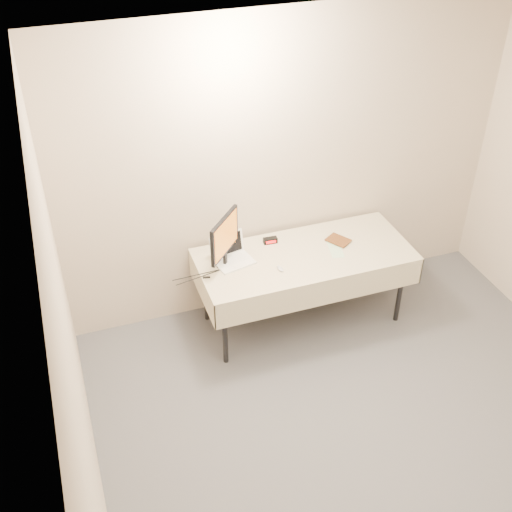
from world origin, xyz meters
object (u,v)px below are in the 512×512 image
object	(u,v)px
laptop	(231,255)
book	(334,236)
table	(304,260)
monitor	(225,238)

from	to	relation	value
laptop	book	xyz separation A→B (m)	(0.92, -0.09, 0.05)
table	monitor	bearing A→B (deg)	174.11
table	laptop	bearing A→B (deg)	168.62
monitor	table	bearing A→B (deg)	-53.39
laptop	monitor	xyz separation A→B (m)	(-0.07, -0.05, 0.22)
laptop	monitor	size ratio (longest dim) A/B	0.77
laptop	monitor	world-z (taller)	monitor
laptop	monitor	distance (m)	0.24
table	book	bearing A→B (deg)	7.74
book	monitor	bearing A→B (deg)	145.87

